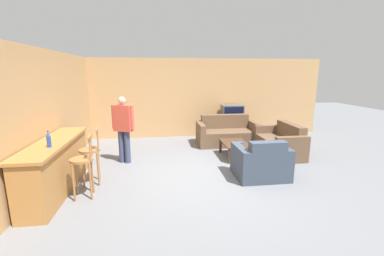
# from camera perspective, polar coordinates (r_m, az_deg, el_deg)

# --- Properties ---
(ground_plane) EXTENTS (24.00, 24.00, 0.00)m
(ground_plane) POSITION_cam_1_polar(r_m,az_deg,el_deg) (5.58, 2.62, -10.34)
(ground_plane) COLOR slate
(wall_back) EXTENTS (9.40, 0.08, 2.60)m
(wall_back) POSITION_cam_1_polar(r_m,az_deg,el_deg) (8.64, -1.48, 6.65)
(wall_back) COLOR tan
(wall_back) RESTS_ON ground_plane
(wall_left) EXTENTS (0.08, 8.48, 2.60)m
(wall_left) POSITION_cam_1_polar(r_m,az_deg,el_deg) (6.73, -26.66, 3.75)
(wall_left) COLOR tan
(wall_left) RESTS_ON ground_plane
(bar_counter) EXTENTS (0.55, 2.32, 0.96)m
(bar_counter) POSITION_cam_1_polar(r_m,az_deg,el_deg) (5.30, -27.91, -7.49)
(bar_counter) COLOR #A87038
(bar_counter) RESTS_ON ground_plane
(bar_chair_near) EXTENTS (0.43, 0.43, 1.10)m
(bar_chair_near) POSITION_cam_1_polar(r_m,az_deg,el_deg) (4.82, -23.10, -7.50)
(bar_chair_near) COLOR #996638
(bar_chair_near) RESTS_ON ground_plane
(bar_chair_mid) EXTENTS (0.45, 0.45, 1.10)m
(bar_chair_mid) POSITION_cam_1_polar(r_m,az_deg,el_deg) (5.33, -21.57, -5.52)
(bar_chair_mid) COLOR #996638
(bar_chair_mid) RESTS_ON ground_plane
(couch_far) EXTENTS (1.80, 0.90, 0.87)m
(couch_far) POSITION_cam_1_polar(r_m,az_deg,el_deg) (7.87, 7.76, -1.33)
(couch_far) COLOR brown
(couch_far) RESTS_ON ground_plane
(armchair_near) EXTENTS (1.04, 0.86, 0.84)m
(armchair_near) POSITION_cam_1_polar(r_m,az_deg,el_deg) (5.53, 15.11, -7.54)
(armchair_near) COLOR #384251
(armchair_near) RESTS_ON ground_plane
(loveseat_right) EXTENTS (0.83, 1.50, 0.83)m
(loveseat_right) POSITION_cam_1_polar(r_m,az_deg,el_deg) (7.20, 19.04, -3.22)
(loveseat_right) COLOR brown
(loveseat_right) RESTS_ON ground_plane
(coffee_table) EXTENTS (0.62, 0.95, 0.39)m
(coffee_table) POSITION_cam_1_polar(r_m,az_deg,el_deg) (6.66, 9.53, -3.69)
(coffee_table) COLOR #472D1E
(coffee_table) RESTS_ON ground_plane
(tv_unit) EXTENTS (1.14, 0.49, 0.61)m
(tv_unit) POSITION_cam_1_polar(r_m,az_deg,el_deg) (8.79, 8.80, 0.05)
(tv_unit) COLOR #513823
(tv_unit) RESTS_ON ground_plane
(tv) EXTENTS (0.71, 0.42, 0.47)m
(tv) POSITION_cam_1_polar(r_m,az_deg,el_deg) (8.69, 8.93, 3.53)
(tv) COLOR #4C4C4C
(tv) RESTS_ON tv_unit
(bottle) EXTENTS (0.07, 0.07, 0.27)m
(bottle) POSITION_cam_1_polar(r_m,az_deg,el_deg) (4.74, -29.24, -2.28)
(bottle) COLOR #234293
(bottle) RESTS_ON bar_counter
(book_on_table) EXTENTS (0.19, 0.19, 0.02)m
(book_on_table) POSITION_cam_1_polar(r_m,az_deg,el_deg) (6.64, 10.61, -3.19)
(book_on_table) COLOR navy
(book_on_table) RESTS_ON coffee_table
(person_by_window) EXTENTS (0.54, 0.35, 1.60)m
(person_by_window) POSITION_cam_1_polar(r_m,az_deg,el_deg) (6.28, -15.01, 0.39)
(person_by_window) COLOR #384260
(person_by_window) RESTS_ON ground_plane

